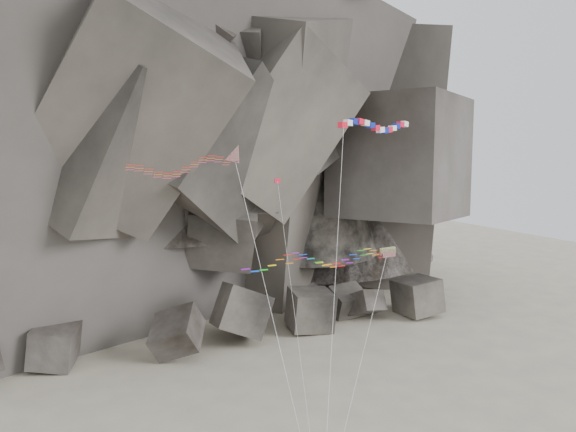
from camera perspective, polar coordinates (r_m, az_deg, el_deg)
name	(u,v)px	position (r m, az deg, el deg)	size (l,w,h in m)	color
headland	(139,80)	(116.12, -14.94, 13.24)	(110.00, 70.00, 84.00)	#554D45
boulder_field	(176,334)	(82.90, -11.28, -11.69)	(86.24, 16.39, 10.03)	#47423F
delta_kite	(177,166)	(47.50, -11.17, 4.99)	(11.35, 13.52, 27.87)	red
banner_kite	(376,127)	(56.45, 8.97, 8.91)	(18.91, 15.77, 30.30)	red
parafoil_kite	(314,259)	(48.23, 2.70, -4.40)	(15.37, 8.70, 18.72)	#D3E20C
pennant_kite	(286,250)	(48.33, -0.19, -3.50)	(2.56, 12.57, 24.76)	red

